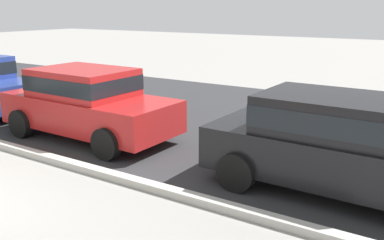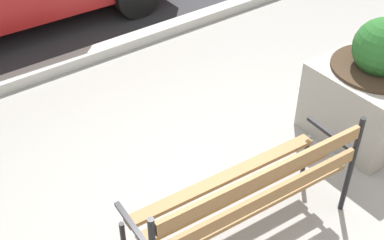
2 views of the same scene
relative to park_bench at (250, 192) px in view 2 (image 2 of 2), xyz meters
The scene contains 4 objects.
ground_plane 0.60m from the park_bench, 92.84° to the left, with size 80.00×80.00×0.00m, color gray.
curb_stone 3.20m from the park_bench, 90.24° to the left, with size 60.00×0.20×0.12m, color #B2AFA8.
park_bench is the anchor object (origin of this frame).
concrete_planter 1.86m from the park_bench, 10.81° to the left, with size 0.93×0.93×1.21m.
Camera 2 is at (-1.85, -2.10, 3.22)m, focal length 47.96 mm.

